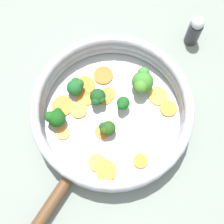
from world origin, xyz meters
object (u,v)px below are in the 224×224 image
at_px(skillet, 112,115).
at_px(carrot_slice_3, 63,133).
at_px(carrot_slice_12, 97,163).
at_px(carrot_slice_10, 108,94).
at_px(carrot_slice_11, 79,110).
at_px(carrot_slice_13, 106,171).
at_px(broccoli_floret_3, 142,82).
at_px(carrot_slice_9, 85,85).
at_px(broccoli_floret_0, 56,118).
at_px(carrot_slice_7, 102,131).
at_px(broccoli_floret_2, 98,98).
at_px(broccoli_floret_5, 123,104).
at_px(carrot_slice_0, 168,109).
at_px(broccoli_floret_1, 76,87).
at_px(carrot_slice_6, 63,106).
at_px(salt_shaker, 195,31).
at_px(carrot_slice_5, 103,75).
at_px(carrot_slice_1, 86,97).
at_px(carrot_slice_2, 104,98).
at_px(broccoli_floret_4, 107,128).
at_px(carrot_slice_8, 159,98).
at_px(carrot_slice_4, 140,161).

distance_m(skillet, carrot_slice_3, 0.11).
height_order(skillet, carrot_slice_12, carrot_slice_12).
bearing_deg(carrot_slice_10, carrot_slice_11, 8.97).
height_order(carrot_slice_13, broccoli_floret_3, broccoli_floret_3).
bearing_deg(carrot_slice_10, carrot_slice_9, -43.55).
bearing_deg(broccoli_floret_0, carrot_slice_7, 144.54).
bearing_deg(carrot_slice_12, broccoli_floret_2, -112.42).
bearing_deg(broccoli_floret_5, carrot_slice_3, 2.60).
distance_m(carrot_slice_0, broccoli_floret_1, 0.21).
distance_m(carrot_slice_6, salt_shaker, 0.35).
relative_size(carrot_slice_7, broccoli_floret_2, 0.75).
xyz_separation_m(carrot_slice_3, salt_shaker, (-0.36, -0.11, 0.03)).
relative_size(carrot_slice_5, broccoli_floret_5, 1.09).
bearing_deg(carrot_slice_1, broccoli_floret_3, 168.51).
bearing_deg(carrot_slice_7, broccoli_floret_0, -35.46).
relative_size(carrot_slice_3, broccoli_floret_3, 0.55).
distance_m(carrot_slice_13, broccoli_floret_0, 0.15).
bearing_deg(carrot_slice_7, carrot_slice_3, -19.07).
bearing_deg(carrot_slice_12, carrot_slice_5, -115.33).
distance_m(carrot_slice_0, salt_shaker, 0.20).
bearing_deg(broccoli_floret_5, salt_shaker, -155.21).
height_order(broccoli_floret_2, broccoli_floret_3, broccoli_floret_3).
bearing_deg(carrot_slice_5, carrot_slice_9, 9.26).
xyz_separation_m(carrot_slice_3, broccoli_floret_0, (0.00, -0.03, 0.03)).
bearing_deg(broccoli_floret_1, carrot_slice_13, 88.50).
relative_size(carrot_slice_7, carrot_slice_9, 0.76).
xyz_separation_m(carrot_slice_13, broccoli_floret_3, (-0.14, -0.14, 0.03)).
distance_m(carrot_slice_2, carrot_slice_9, 0.05).
height_order(carrot_slice_0, broccoli_floret_4, broccoli_floret_4).
bearing_deg(carrot_slice_8, carrot_slice_5, -46.24).
xyz_separation_m(carrot_slice_0, broccoli_floret_3, (0.03, -0.07, 0.03)).
height_order(broccoli_floret_1, broccoli_floret_2, broccoli_floret_2).
bearing_deg(carrot_slice_5, carrot_slice_12, 64.67).
height_order(carrot_slice_2, carrot_slice_8, same).
relative_size(carrot_slice_11, carrot_slice_13, 0.87).
relative_size(carrot_slice_5, broccoli_floret_4, 1.17).
height_order(carrot_slice_11, broccoli_floret_1, broccoli_floret_1).
distance_m(carrot_slice_1, carrot_slice_9, 0.03).
distance_m(skillet, carrot_slice_13, 0.12).
bearing_deg(carrot_slice_6, carrot_slice_5, -162.37).
bearing_deg(broccoli_floret_4, carrot_slice_1, -81.88).
bearing_deg(broccoli_floret_5, carrot_slice_13, 53.64).
bearing_deg(carrot_slice_12, carrot_slice_8, -155.41).
bearing_deg(broccoli_floret_2, broccoli_floret_4, 84.09).
distance_m(carrot_slice_7, salt_shaker, 0.32).
height_order(carrot_slice_4, broccoli_floret_5, broccoli_floret_5).
bearing_deg(carrot_slice_4, carrot_slice_9, -77.44).
xyz_separation_m(carrot_slice_0, broccoli_floret_1, (0.17, -0.12, 0.02)).
xyz_separation_m(carrot_slice_0, carrot_slice_5, (0.10, -0.13, -0.00)).
bearing_deg(salt_shaker, broccoli_floret_1, 5.03).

